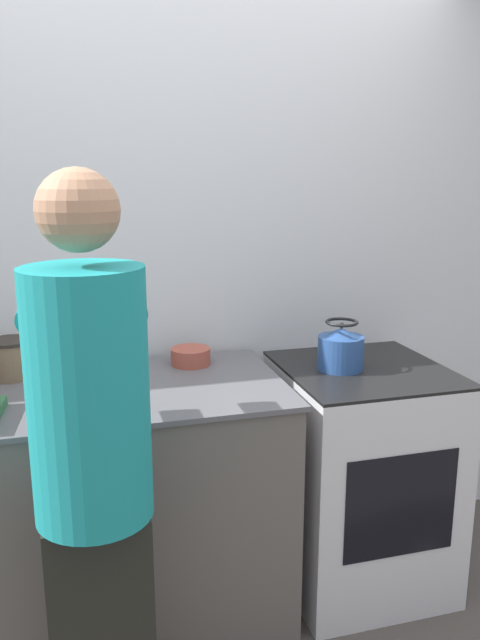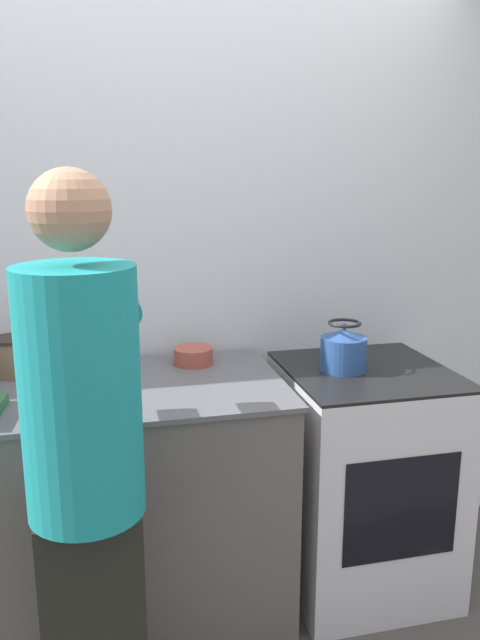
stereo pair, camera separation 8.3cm
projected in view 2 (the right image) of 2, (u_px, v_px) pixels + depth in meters
The scene contains 9 objects.
wall_back at pixel (170, 270), 2.63m from camera, with size 8.00×0.05×2.60m.
counter at pixel (97, 506), 2.35m from camera, with size 1.41×0.71×0.94m.
oven at pixel (363, 477), 2.59m from camera, with size 0.64×0.67×0.94m.
person at pixel (85, 464), 1.67m from camera, with size 0.35×0.59×1.71m.
cutting_board at pixel (83, 391), 2.20m from camera, with size 0.30×0.23×0.02m.
knife at pixel (87, 390), 2.17m from camera, with size 0.22×0.09×0.01m.
kettle at pixel (344, 350), 2.45m from camera, with size 0.18×0.18×0.20m.
bowl_prep at pixel (193, 356), 2.53m from camera, with size 0.16×0.16×0.07m.
canister_jar at pixel (15, 356), 2.38m from camera, with size 0.17×0.17×0.15m.
Camera 2 is at (-0.32, -1.85, 1.70)m, focal length 35.00 mm.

